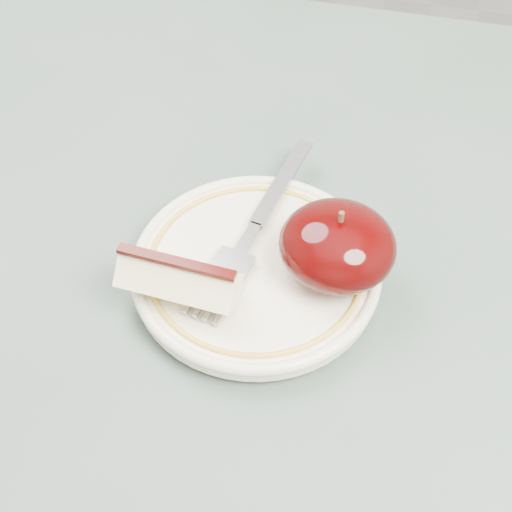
% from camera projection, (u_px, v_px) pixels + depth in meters
% --- Properties ---
extents(table, '(0.90, 0.90, 0.75)m').
position_uv_depth(table, '(241.00, 409.00, 0.56)').
color(table, brown).
rests_on(table, ground).
extents(plate, '(0.18, 0.18, 0.02)m').
position_uv_depth(plate, '(256.00, 268.00, 0.52)').
color(plate, '#F4E7CD').
rests_on(plate, table).
extents(apple_half, '(0.08, 0.08, 0.06)m').
position_uv_depth(apple_half, '(337.00, 246.00, 0.50)').
color(apple_half, black).
rests_on(apple_half, plate).
extents(apple_wedge, '(0.09, 0.04, 0.04)m').
position_uv_depth(apple_wedge, '(179.00, 280.00, 0.49)').
color(apple_wedge, '#FFEFBB').
rests_on(apple_wedge, plate).
extents(fork, '(0.06, 0.20, 0.00)m').
position_uv_depth(fork, '(255.00, 226.00, 0.54)').
color(fork, gray).
rests_on(fork, plate).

